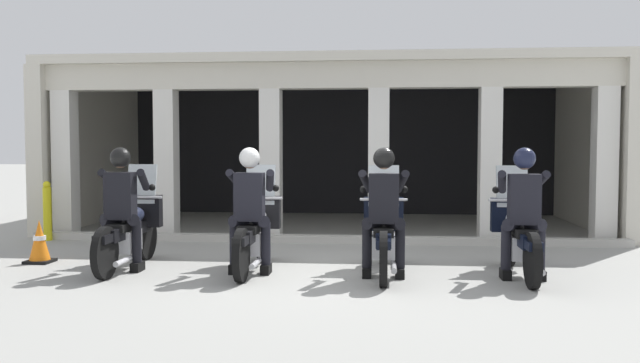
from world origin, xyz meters
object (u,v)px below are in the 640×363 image
motorcycle_far_right (518,235)px  traffic_cone_flank (40,242)px  motorcycle_far_left (130,229)px  police_officer_far_left (121,198)px  police_officer_far_right (524,202)px  police_officer_center_left (250,199)px  police_officer_center_right (384,201)px  motorcycle_center_right (384,234)px  motorcycle_center_left (255,231)px  bollard_kerbside (47,211)px

motorcycle_far_right → traffic_cone_flank: motorcycle_far_right is taller
motorcycle_far_left → motorcycle_far_right: bearing=9.4°
motorcycle_far_left → police_officer_far_left: 0.52m
motorcycle_far_right → police_officer_far_right: 0.52m
motorcycle_far_left → traffic_cone_flank: motorcycle_far_left is taller
police_officer_center_left → police_officer_far_right: same height
police_officer_center_right → police_officer_far_right: (1.67, 0.04, 0.00)m
police_officer_center_left → motorcycle_center_right: 1.73m
police_officer_far_left → traffic_cone_flank: size_ratio=2.69×
motorcycle_center_right → police_officer_far_right: bearing=3.5°
police_officer_center_right → police_officer_far_right: 1.67m
motorcycle_far_right → motorcycle_center_left: bearing=-171.9°
motorcycle_center_right → police_officer_far_left: bearing=-165.0°
bollard_kerbside → traffic_cone_flank: bearing=-64.9°
police_officer_far_left → police_officer_center_right: 3.33m
traffic_cone_flank → police_officer_far_left: bearing=-19.0°
motorcycle_center_right → motorcycle_far_right: same height
police_officer_center_left → police_officer_center_right: 1.67m
police_officer_center_left → police_officer_center_right: bearing=3.5°
motorcycle_far_left → bollard_kerbside: 3.22m
police_officer_center_left → motorcycle_center_right: size_ratio=0.78×
police_officer_center_right → traffic_cone_flank: (-4.69, 0.56, -0.65)m
motorcycle_center_left → traffic_cone_flank: 3.04m
motorcycle_center_right → police_officer_far_right: 1.74m
police_officer_center_left → bollard_kerbside: 4.73m
motorcycle_far_left → police_officer_far_left: bearing=-80.3°
motorcycle_center_left → police_officer_center_right: police_officer_center_right is taller
police_officer_far_left → police_officer_center_left: bearing=9.8°
police_officer_far_left → motorcycle_center_right: bearing=13.2°
motorcycle_far_left → bollard_kerbside: (-2.32, 2.23, -0.00)m
motorcycle_far_right → bollard_kerbside: bearing=171.6°
motorcycle_far_left → bollard_kerbside: size_ratio=2.03×
police_officer_center_left → police_officer_far_left: bearing=-173.7°
motorcycle_center_left → police_officer_far_right: size_ratio=1.29×
bollard_kerbside → police_officer_center_left: bearing=-32.3°
motorcycle_far_left → traffic_cone_flank: 1.39m
police_officer_far_right → traffic_cone_flank: size_ratio=2.69×
police_officer_center_left → motorcycle_far_right: (3.33, 0.24, -0.44)m
police_officer_center_left → traffic_cone_flank: (-3.03, 0.47, -0.65)m
motorcycle_center_left → traffic_cone_flank: (-3.03, 0.19, -0.21)m
police_officer_far_left → motorcycle_far_right: 5.02m
motorcycle_center_right → motorcycle_far_left: bearing=-169.9°
motorcycle_center_right → motorcycle_far_right: bearing=13.2°
police_officer_center_right → motorcycle_far_right: bearing=22.8°
police_officer_far_left → motorcycle_center_left: 1.75m
traffic_cone_flank → motorcycle_center_right: bearing=-3.4°
police_officer_center_right → police_officer_far_left: bearing=-169.9°
traffic_cone_flank → bollard_kerbside: 2.26m
police_officer_far_left → traffic_cone_flank: 1.58m
traffic_cone_flank → police_officer_center_left: bearing=-8.9°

